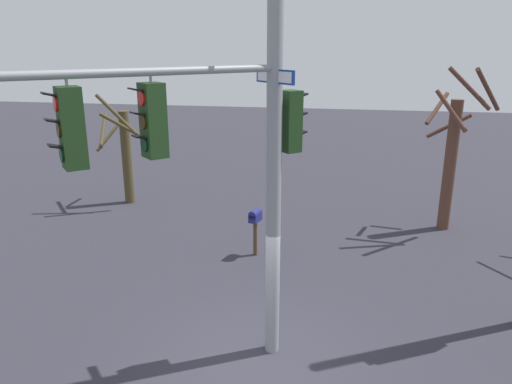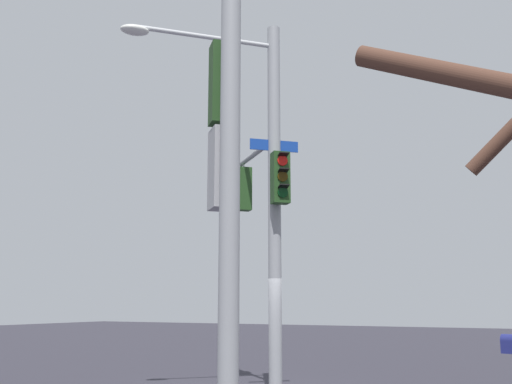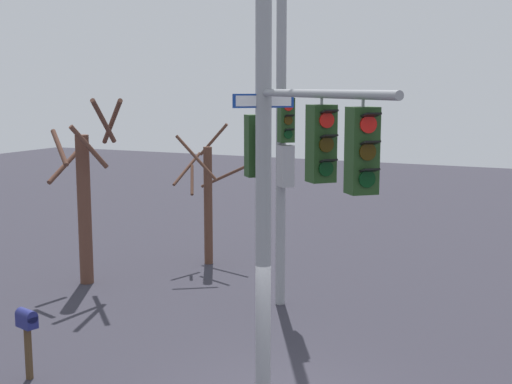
% 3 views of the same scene
% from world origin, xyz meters
% --- Properties ---
extents(main_signal_pole_assembly, '(5.58, 3.65, 8.16)m').
position_xyz_m(main_signal_pole_assembly, '(0.19, 0.19, 4.62)').
color(main_signal_pole_assembly, gray).
rests_on(main_signal_pole_assembly, ground).
extents(secondary_pole_assembly, '(0.68, 0.66, 7.93)m').
position_xyz_m(secondary_pole_assembly, '(-5.34, -2.25, 4.05)').
color(secondary_pole_assembly, gray).
rests_on(secondary_pole_assembly, ground).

